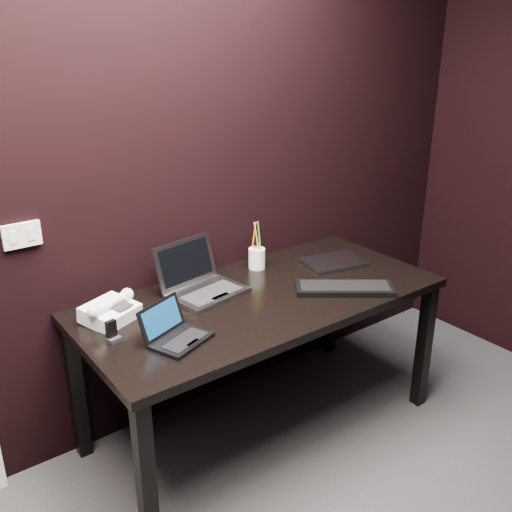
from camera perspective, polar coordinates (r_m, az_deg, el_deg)
wall_back at (r=2.64m, az=-9.96°, el=8.51°), size 4.00×0.00×4.00m
wall_switch at (r=2.47m, az=-22.38°, el=1.94°), size 0.15×0.02×0.10m
desk at (r=2.69m, az=0.60°, el=-5.42°), size 1.70×0.80×0.74m
netbook at (r=2.29m, az=-8.02°, el=-7.73°), size 0.29×0.27×0.15m
silver_laptop at (r=2.67m, az=-5.46°, el=-2.86°), size 0.38×0.36×0.23m
ext_keyboard at (r=2.72m, az=8.85°, el=-3.18°), size 0.46×0.40×0.03m
closed_laptop at (r=3.02m, az=7.76°, el=-0.63°), size 0.35×0.28×0.02m
desk_phone at (r=2.49m, az=-14.36°, el=-5.33°), size 0.26×0.25×0.12m
mobile_phone at (r=2.33m, az=-14.18°, el=-7.52°), size 0.06×0.05×0.09m
pen_cup at (r=2.93m, az=0.08°, el=-0.14°), size 0.10×0.10×0.25m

